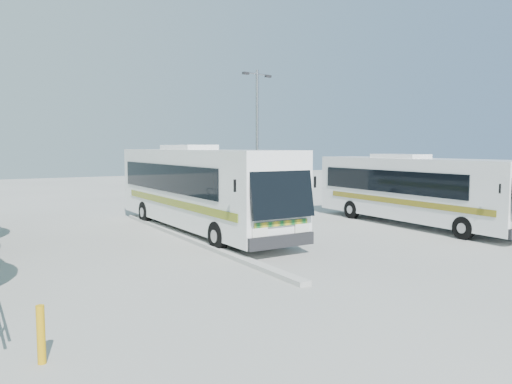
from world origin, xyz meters
TOP-DOWN VIEW (x-y plane):
  - ground at (0.00, 0.00)m, footprint 100.00×100.00m
  - kerb_divider at (-2.30, 2.00)m, footprint 0.40×16.00m
  - coach_main at (-1.00, 4.00)m, footprint 3.04×13.63m
  - coach_adjacent at (8.91, 0.14)m, footprint 2.79×12.07m
  - lamppost at (2.77, 5.07)m, footprint 1.89×0.57m
  - bollard at (-9.34, -7.54)m, footprint 0.18×0.18m

SIDE VIEW (x-z plane):
  - ground at x=0.00m, z-range 0.00..0.00m
  - kerb_divider at x=-2.30m, z-range 0.00..0.15m
  - bollard at x=-9.34m, z-range 0.00..1.08m
  - coach_adjacent at x=8.91m, z-range 0.16..3.49m
  - coach_main at x=-1.00m, z-range 0.18..3.95m
  - lamppost at x=2.77m, z-range 0.40..8.19m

